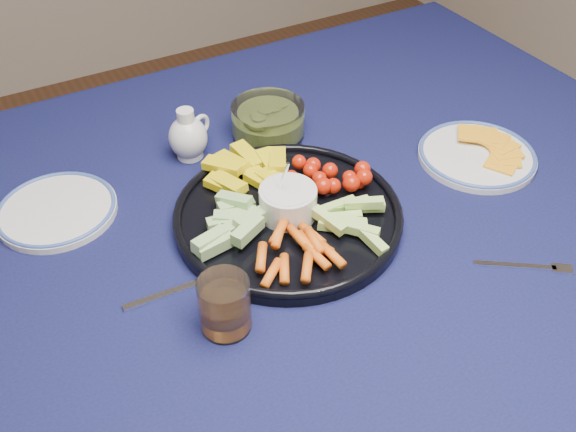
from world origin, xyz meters
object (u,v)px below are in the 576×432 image
pickle_bowl (268,122)px  creamer_pitcher (188,136)px  side_plate_extra (57,210)px  dining_table (239,263)px  cheese_plate (477,154)px  crudite_platter (287,212)px  juice_tumbler (225,308)px

pickle_bowl → creamer_pitcher: bearing=176.2°
creamer_pitcher → side_plate_extra: bearing=-170.2°
dining_table → cheese_plate: cheese_plate is taller
dining_table → pickle_bowl: size_ratio=12.30×
crudite_platter → juice_tumbler: bearing=-140.4°
crudite_platter → creamer_pitcher: (-0.06, 0.24, 0.02)m
crudite_platter → pickle_bowl: 0.25m
side_plate_extra → cheese_plate: bearing=-17.3°
cheese_plate → juice_tumbler: 0.57m
pickle_bowl → side_plate_extra: (-0.40, -0.03, -0.02)m
dining_table → creamer_pitcher: bearing=87.3°
creamer_pitcher → pickle_bowl: 0.15m
creamer_pitcher → side_plate_extra: size_ratio=0.50×
crudite_platter → side_plate_extra: size_ratio=1.90×
dining_table → creamer_pitcher: creamer_pitcher is taller
creamer_pitcher → juice_tumbler: (-0.11, -0.38, -0.01)m
creamer_pitcher → pickle_bowl: bearing=-3.8°
dining_table → creamer_pitcher: size_ratio=17.40×
side_plate_extra → crudite_platter: bearing=-32.4°
pickle_bowl → cheese_plate: bearing=-40.7°
cheese_plate → side_plate_extra: size_ratio=1.09×
creamer_pitcher → crudite_platter: bearing=-75.4°
dining_table → crudite_platter: (0.07, -0.03, 0.11)m
pickle_bowl → juice_tumbler: juice_tumbler is taller
dining_table → crudite_platter: bearing=-24.6°
pickle_bowl → dining_table: bearing=-129.4°
juice_tumbler → creamer_pitcher: bearing=74.1°
creamer_pitcher → cheese_plate: size_ratio=0.46×
dining_table → pickle_bowl: (0.16, 0.20, 0.12)m
dining_table → side_plate_extra: size_ratio=8.71×
crudite_platter → pickle_bowl: (0.09, 0.23, 0.01)m
side_plate_extra → dining_table: bearing=-34.5°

